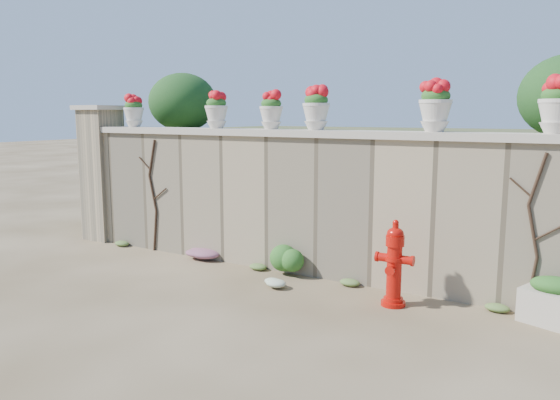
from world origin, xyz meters
The scene contains 19 objects.
ground centered at (0.00, 0.00, 0.00)m, with size 80.00×80.00×0.00m, color brown.
stone_wall centered at (0.00, 1.80, 1.00)m, with size 8.00×0.40×2.00m, color #978564.
wall_cap centered at (0.00, 1.80, 2.05)m, with size 8.10×0.52×0.10m, color #BDB4A0.
gate_pillar centered at (-4.15, 1.80, 1.26)m, with size 0.72×0.72×2.48m.
raised_fill centered at (0.00, 5.00, 1.00)m, with size 9.00×6.00×2.00m, color #384C23.
back_shrub_left centered at (-3.20, 3.00, 2.55)m, with size 1.30×1.30×1.10m, color #143814.
vine_left centered at (-2.67, 1.58, 0.99)m, with size 0.60×0.04×1.91m.
vine_right centered at (3.23, 1.58, 0.99)m, with size 0.60×0.04×1.91m.
fire_hydrant centered at (1.77, 1.07, 0.53)m, with size 0.45×0.32×1.06m.
planter_box centered at (3.50, 1.39, 0.26)m, with size 0.75×0.58×0.55m.
green_shrub centered at (0.02, 1.50, 0.28)m, with size 0.58×0.52×0.55m, color #1E5119.
magenta_clump centered at (-1.72, 1.55, 0.11)m, with size 0.85×0.57×0.23m, color #AD228B.
white_flowers centered at (0.17, 0.91, 0.08)m, with size 0.45×0.36×0.16m, color white.
urn_pot_0 centered at (-3.28, 1.80, 2.37)m, with size 0.35×0.35×0.54m.
urn_pot_1 centered at (-1.47, 1.80, 2.38)m, with size 0.36×0.36×0.57m.
urn_pot_2 centered at (-0.45, 1.80, 2.37)m, with size 0.35×0.35×0.54m.
urn_pot_3 centered at (0.30, 1.80, 2.40)m, with size 0.39×0.39×0.61m.
urn_pot_4 centered at (1.98, 1.80, 2.42)m, with size 0.41×0.41×0.65m.
urn_pot_5 centered at (3.34, 1.80, 2.41)m, with size 0.40×0.40×0.63m.
Camera 1 is at (3.89, -5.13, 2.32)m, focal length 35.00 mm.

